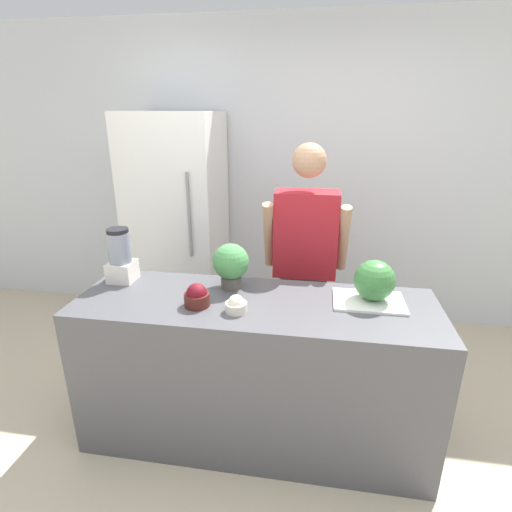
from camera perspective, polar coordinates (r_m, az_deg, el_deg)
The scene contains 11 objects.
ground_plane at distance 2.47m, azimuth -1.49°, elevation -28.85°, with size 14.00×14.00×0.00m, color beige.
wall_back at distance 3.62m, azimuth 4.17°, elevation 11.11°, with size 8.00×0.06×2.60m.
counter_island at distance 2.40m, azimuth -0.13°, elevation -16.07°, with size 1.96×0.64×0.89m.
refrigerator at distance 3.51m, azimuth -11.01°, elevation 4.32°, with size 0.74×0.71×1.86m.
person at distance 2.75m, azimuth 6.95°, elevation -1.39°, with size 0.56×0.27×1.68m.
cutting_board at distance 2.24m, azimuth 15.79°, elevation -6.22°, with size 0.37×0.27×0.01m.
watermelon at distance 2.21m, azimuth 16.56°, elevation -3.35°, with size 0.22×0.22×0.22m.
bowl_cherries at distance 2.12m, azimuth -8.45°, elevation -5.74°, with size 0.14×0.14×0.12m.
bowl_cream at distance 2.05m, azimuth -2.86°, elevation -7.02°, with size 0.11×0.11×0.09m.
blender at distance 2.50m, azimuth -18.77°, elevation -0.12°, with size 0.15×0.15×0.33m.
potted_plant at distance 2.28m, azimuth -3.62°, elevation -1.11°, with size 0.21×0.21×0.27m.
Camera 1 is at (0.31, -1.59, 1.86)m, focal length 28.00 mm.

